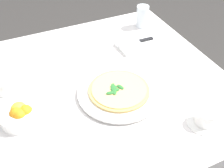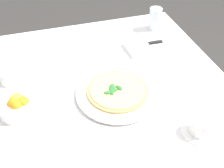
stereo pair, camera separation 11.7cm
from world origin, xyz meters
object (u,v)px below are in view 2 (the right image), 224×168
at_px(citrus_bowl, 17,105).
at_px(pizza, 118,90).
at_px(water_glass_far_left, 155,20).
at_px(napkin_folded, 147,46).
at_px(coffee_cup_back_corner, 200,127).
at_px(coffee_cup_center_back, 9,78).
at_px(pizza_plate, 118,93).
at_px(dinner_knife, 146,44).

bearing_deg(citrus_bowl, pizza, 176.17).
distance_m(pizza, water_glass_far_left, 0.60).
bearing_deg(napkin_folded, coffee_cup_back_corner, 83.43).
relative_size(pizza, coffee_cup_back_corner, 1.98).
height_order(coffee_cup_back_corner, water_glass_far_left, water_glass_far_left).
bearing_deg(citrus_bowl, coffee_cup_center_back, -80.51).
relative_size(pizza_plate, coffee_cup_back_corner, 2.70).
bearing_deg(pizza, coffee_cup_center_back, -25.64).
distance_m(dinner_knife, citrus_bowl, 0.71).
xyz_separation_m(dinner_knife, citrus_bowl, (0.66, 0.27, 0.00)).
bearing_deg(coffee_cup_center_back, citrus_bowl, 99.49).
xyz_separation_m(water_glass_far_left, dinner_knife, (0.12, 0.17, -0.03)).
height_order(coffee_cup_center_back, water_glass_far_left, water_glass_far_left).
bearing_deg(dinner_knife, pizza_plate, 51.26).
xyz_separation_m(water_glass_far_left, citrus_bowl, (0.78, 0.44, -0.03)).
bearing_deg(water_glass_far_left, coffee_cup_back_corner, 78.89).
distance_m(coffee_cup_center_back, napkin_folded, 0.69).
bearing_deg(napkin_folded, dinner_knife, -5.28).
height_order(napkin_folded, dinner_knife, dinner_knife).
bearing_deg(dinner_knife, water_glass_far_left, -123.63).
bearing_deg(citrus_bowl, dinner_knife, -157.74).
xyz_separation_m(pizza, coffee_cup_back_corner, (-0.23, 0.28, 0.00)).
xyz_separation_m(coffee_cup_center_back, dinner_knife, (-0.69, -0.09, -0.01)).
height_order(pizza, citrus_bowl, citrus_bowl).
bearing_deg(water_glass_far_left, pizza_plate, 51.51).
distance_m(water_glass_far_left, napkin_folded, 0.21).
relative_size(coffee_cup_center_back, dinner_knife, 0.67).
distance_m(pizza_plate, dinner_knife, 0.39).
bearing_deg(dinner_knife, citrus_bowl, 23.80).
relative_size(coffee_cup_back_corner, citrus_bowl, 0.87).
height_order(coffee_cup_back_corner, dinner_knife, coffee_cup_back_corner).
bearing_deg(dinner_knife, coffee_cup_center_back, 8.73).
bearing_deg(pizza_plate, citrus_bowl, -3.83).
height_order(pizza, dinner_knife, pizza).
distance_m(coffee_cup_back_corner, water_glass_far_left, 0.76).
bearing_deg(coffee_cup_back_corner, pizza_plate, -51.05).
xyz_separation_m(pizza_plate, coffee_cup_center_back, (0.44, -0.21, 0.02)).
height_order(coffee_cup_back_corner, napkin_folded, coffee_cup_back_corner).
height_order(coffee_cup_back_corner, citrus_bowl, citrus_bowl).
distance_m(coffee_cup_center_back, water_glass_far_left, 0.85).
distance_m(pizza_plate, citrus_bowl, 0.41).
height_order(pizza_plate, pizza, pizza).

